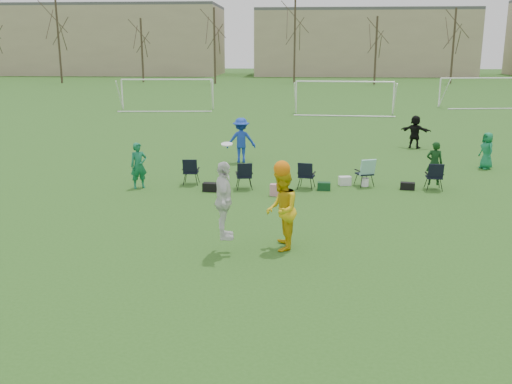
# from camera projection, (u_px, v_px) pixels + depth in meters

# --- Properties ---
(ground) EXTENTS (260.00, 260.00, 0.00)m
(ground) POSITION_uv_depth(u_px,v_px,m) (276.00, 273.00, 12.68)
(ground) COLOR #2A561A
(ground) RESTS_ON ground
(fielder_green_near) EXTENTS (0.71, 0.64, 1.63)m
(fielder_green_near) POSITION_uv_depth(u_px,v_px,m) (139.00, 166.00, 20.15)
(fielder_green_near) COLOR #136C45
(fielder_green_near) RESTS_ON ground
(fielder_blue) EXTENTS (1.34, 0.89, 1.94)m
(fielder_blue) POSITION_uv_depth(u_px,v_px,m) (241.00, 140.00, 24.70)
(fielder_blue) COLOR #173AB3
(fielder_blue) RESTS_ON ground
(fielder_green_far) EXTENTS (0.68, 0.85, 1.51)m
(fielder_green_far) POSITION_uv_depth(u_px,v_px,m) (487.00, 151.00, 23.43)
(fielder_green_far) COLOR #147346
(fielder_green_far) RESTS_ON ground
(fielder_black) EXTENTS (1.57, 1.14, 1.64)m
(fielder_black) POSITION_uv_depth(u_px,v_px,m) (415.00, 132.00, 28.27)
(fielder_black) COLOR black
(fielder_black) RESTS_ON ground
(center_contest) EXTENTS (2.04, 1.52, 2.73)m
(center_contest) POSITION_uv_depth(u_px,v_px,m) (260.00, 205.00, 13.78)
(center_contest) COLOR white
(center_contest) RESTS_ON ground
(sideline_setup) EXTENTS (9.31, 2.18, 1.69)m
(sideline_setup) POSITION_uv_depth(u_px,v_px,m) (326.00, 174.00, 20.27)
(sideline_setup) COLOR #0E3412
(sideline_setup) RESTS_ON ground
(goal_left) EXTENTS (7.39, 0.76, 2.46)m
(goal_left) POSITION_uv_depth(u_px,v_px,m) (167.00, 86.00, 45.77)
(goal_left) COLOR white
(goal_left) RESTS_ON ground
(goal_mid) EXTENTS (7.40, 0.63, 2.46)m
(goal_mid) POSITION_uv_depth(u_px,v_px,m) (345.00, 88.00, 42.89)
(goal_mid) COLOR white
(goal_mid) RESTS_ON ground
(goal_right) EXTENTS (7.35, 1.14, 2.46)m
(goal_right) POSITION_uv_depth(u_px,v_px,m) (483.00, 84.00, 47.87)
(goal_right) COLOR white
(goal_right) RESTS_ON ground
(tree_line) EXTENTS (110.28, 3.28, 11.40)m
(tree_line) POSITION_uv_depth(u_px,v_px,m) (296.00, 46.00, 78.96)
(tree_line) COLOR #382B21
(tree_line) RESTS_ON ground
(building_row) EXTENTS (126.00, 16.00, 13.00)m
(building_row) POSITION_uv_depth(u_px,v_px,m) (332.00, 42.00, 103.59)
(building_row) COLOR tan
(building_row) RESTS_ON ground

